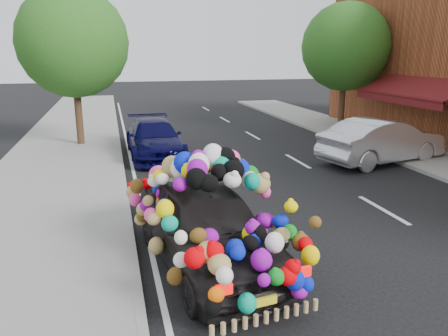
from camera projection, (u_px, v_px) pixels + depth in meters
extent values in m
plane|color=black|center=(239.00, 224.00, 9.58)|extent=(100.00, 100.00, 0.00)
cube|color=gray|center=(28.00, 242.00, 8.52)|extent=(4.00, 60.00, 0.12)
cube|color=gray|center=(130.00, 232.00, 8.99)|extent=(0.15, 60.00, 0.13)
cube|color=#4E0E10|center=(413.00, 88.00, 16.71)|extent=(1.62, 5.20, 0.75)
cube|color=#4E0E10|center=(395.00, 99.00, 16.63)|extent=(0.06, 5.20, 0.35)
cylinder|color=#332114|center=(79.00, 112.00, 17.19)|extent=(0.28, 0.28, 2.73)
sphere|color=#204B14|center=(73.00, 42.00, 16.51)|extent=(4.20, 4.20, 4.20)
cylinder|color=#332114|center=(342.00, 104.00, 20.55)|extent=(0.28, 0.28, 2.64)
sphere|color=#204B14|center=(346.00, 47.00, 19.88)|extent=(4.00, 4.00, 4.00)
imported|color=black|center=(207.00, 226.00, 7.62)|extent=(2.32, 4.48, 1.46)
cube|color=red|center=(224.00, 290.00, 5.46)|extent=(0.23, 0.09, 0.14)
cube|color=red|center=(304.00, 272.00, 5.90)|extent=(0.23, 0.09, 0.14)
cube|color=yellow|center=(265.00, 301.00, 5.75)|extent=(0.34, 0.09, 0.12)
imported|color=#050430|center=(154.00, 139.00, 15.68)|extent=(1.93, 4.55, 1.31)
imported|color=#BBBCC3|center=(382.00, 141.00, 14.77)|extent=(4.83, 2.64, 1.51)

